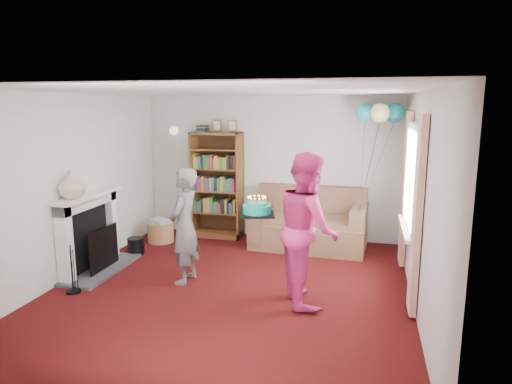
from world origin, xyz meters
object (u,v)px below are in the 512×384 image
(person_striped, at_px, (185,226))
(birthday_cake, at_px, (257,209))
(bookcase, at_px, (218,186))
(sofa, at_px, (310,225))
(person_magenta, at_px, (307,228))

(person_striped, xyz_separation_m, birthday_cake, (1.05, -0.29, 0.35))
(person_striped, bearing_deg, bookcase, -172.12)
(bookcase, height_order, sofa, bookcase)
(bookcase, bearing_deg, person_magenta, -51.58)
(sofa, distance_m, person_striped, 2.46)
(sofa, bearing_deg, birthday_cake, -95.71)
(bookcase, distance_m, birthday_cake, 2.82)
(bookcase, relative_size, person_striped, 1.35)
(birthday_cake, bearing_deg, person_striped, 164.57)
(person_striped, relative_size, birthday_cake, 3.83)
(bookcase, xyz_separation_m, person_magenta, (1.91, -2.41, -0.01))
(sofa, height_order, person_striped, person_striped)
(bookcase, height_order, person_magenta, bookcase)
(bookcase, distance_m, person_magenta, 3.08)
(person_magenta, bearing_deg, bookcase, 18.05)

